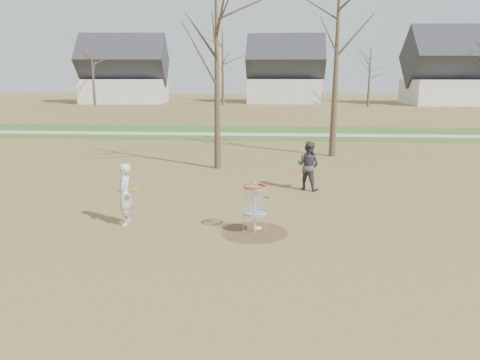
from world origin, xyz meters
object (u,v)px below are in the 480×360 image
at_px(disc_golf_basket, 255,200).
at_px(disc_grounded, 258,228).
at_px(player_throwing, 308,166).
at_px(player_standing, 125,195).

bearing_deg(disc_golf_basket, disc_grounded, 76.38).
bearing_deg(player_throwing, disc_golf_basket, 98.28).
bearing_deg(player_standing, player_throwing, 122.44).
bearing_deg(player_standing, disc_golf_basket, 76.83).
bearing_deg(disc_grounded, player_throwing, 69.60).
xyz_separation_m(player_throwing, disc_grounded, (-1.68, -4.53, -0.88)).
distance_m(player_standing, player_throwing, 7.01).
relative_size(disc_grounded, disc_golf_basket, 0.16).
xyz_separation_m(player_throwing, disc_golf_basket, (-1.76, -4.85, 0.02)).
bearing_deg(disc_golf_basket, player_throwing, 70.03).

